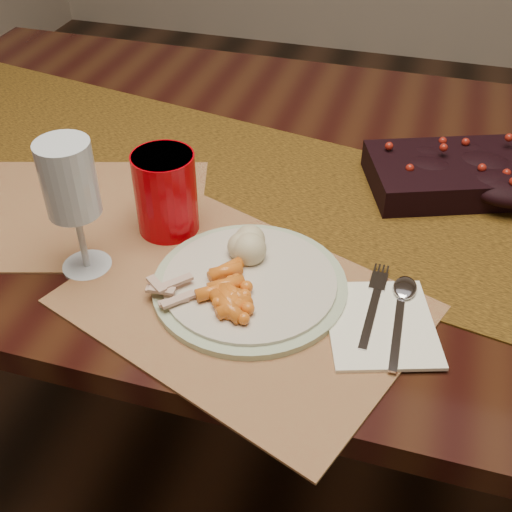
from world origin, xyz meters
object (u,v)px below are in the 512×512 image
(dining_table, at_px, (299,330))
(dinner_plate, at_px, (250,284))
(wine_glass, at_px, (75,210))
(red_cup, at_px, (166,193))
(mashed_potatoes, at_px, (248,235))
(napkin, at_px, (380,324))
(turkey_shreds, at_px, (168,289))
(placemat_main, at_px, (243,304))
(baby_carrots, at_px, (243,293))
(centerpiece, at_px, (469,169))

(dining_table, height_order, dinner_plate, dinner_plate)
(wine_glass, bearing_deg, dinner_plate, 4.72)
(dinner_plate, distance_m, red_cup, 0.20)
(mashed_potatoes, relative_size, wine_glass, 0.43)
(dinner_plate, distance_m, napkin, 0.18)
(dinner_plate, relative_size, wine_glass, 1.32)
(dining_table, bearing_deg, turkey_shreds, -106.68)
(placemat_main, xyz_separation_m, napkin, (0.18, 0.01, 0.00))
(turkey_shreds, distance_m, wine_glass, 0.17)
(dinner_plate, height_order, turkey_shreds, turkey_shreds)
(dining_table, relative_size, turkey_shreds, 23.01)
(dinner_plate, bearing_deg, dining_table, 87.51)
(mashed_potatoes, height_order, wine_glass, wine_glass)
(dining_table, height_order, napkin, napkin)
(dining_table, distance_m, napkin, 0.53)
(red_cup, xyz_separation_m, wine_glass, (-0.08, -0.12, 0.03))
(placemat_main, bearing_deg, turkey_shreds, -143.97)
(baby_carrots, relative_size, napkin, 0.77)
(turkey_shreds, height_order, wine_glass, wine_glass)
(centerpiece, bearing_deg, red_cup, -149.76)
(mashed_potatoes, bearing_deg, napkin, -22.74)
(napkin, distance_m, red_cup, 0.37)
(turkey_shreds, bearing_deg, red_cup, 112.59)
(centerpiece, xyz_separation_m, turkey_shreds, (-0.37, -0.41, -0.01))
(dining_table, bearing_deg, red_cup, -130.33)
(mashed_potatoes, xyz_separation_m, napkin, (0.21, -0.09, -0.04))
(mashed_potatoes, bearing_deg, placemat_main, -76.32)
(dining_table, bearing_deg, centerpiece, 10.63)
(dinner_plate, bearing_deg, turkey_shreds, -148.45)
(centerpiece, bearing_deg, wine_glass, -144.11)
(baby_carrots, relative_size, red_cup, 0.95)
(dining_table, xyz_separation_m, turkey_shreds, (-0.11, -0.36, 0.40))
(turkey_shreds, bearing_deg, dining_table, 73.32)
(placemat_main, bearing_deg, wine_glass, -162.14)
(baby_carrots, bearing_deg, wine_glass, 175.34)
(mashed_potatoes, height_order, turkey_shreds, mashed_potatoes)
(mashed_potatoes, bearing_deg, dinner_plate, -70.82)
(turkey_shreds, distance_m, red_cup, 0.17)
(placemat_main, xyz_separation_m, mashed_potatoes, (-0.02, 0.10, 0.04))
(dinner_plate, height_order, mashed_potatoes, mashed_potatoes)
(baby_carrots, bearing_deg, dinner_plate, 94.95)
(red_cup, bearing_deg, dinner_plate, -31.53)
(turkey_shreds, bearing_deg, placemat_main, 15.16)
(dining_table, height_order, baby_carrots, baby_carrots)
(placemat_main, bearing_deg, dinner_plate, 112.68)
(centerpiece, relative_size, baby_carrots, 2.66)
(placemat_main, relative_size, wine_glass, 2.21)
(placemat_main, xyz_separation_m, dinner_plate, (-0.00, 0.03, 0.01))
(dinner_plate, relative_size, red_cup, 2.10)
(baby_carrots, height_order, napkin, baby_carrots)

